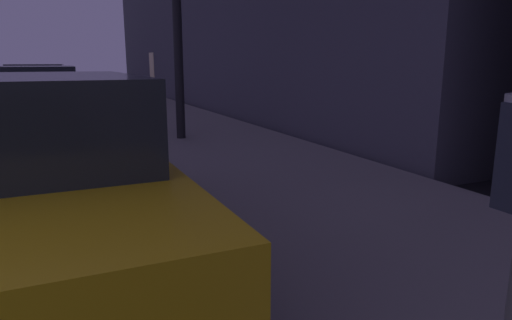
% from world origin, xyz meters
% --- Properties ---
extents(car_yellow_cab, '(2.16, 4.10, 1.43)m').
position_xyz_m(car_yellow_cab, '(2.85, 3.24, 0.71)').
color(car_yellow_cab, gold).
rests_on(car_yellow_cab, ground).
extents(car_white, '(2.10, 4.47, 1.43)m').
position_xyz_m(car_white, '(2.85, 9.59, 0.71)').
color(car_white, silver).
rests_on(car_white, ground).
extents(car_black, '(2.17, 4.59, 1.43)m').
position_xyz_m(car_black, '(2.85, 15.88, 0.71)').
color(car_black, black).
rests_on(car_black, ground).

